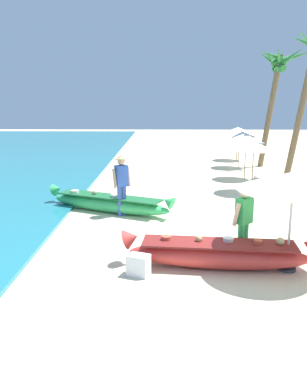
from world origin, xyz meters
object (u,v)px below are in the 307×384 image
at_px(boat_red_foreground, 218,254).
at_px(boat_green_midground, 109,203).
at_px(patio_umbrella_large, 293,181).
at_px(cooler_box, 139,265).
at_px(person_tourist_customer, 244,219).
at_px(palm_tree_tall_inland, 278,71).
at_px(person_vendor_hatted, 121,180).

distance_m(boat_red_foreground, boat_green_midground, 5.12).
distance_m(patio_umbrella_large, cooler_box, 3.46).
bearing_deg(boat_red_foreground, person_tourist_customer, 39.12).
xyz_separation_m(boat_red_foreground, cooler_box, (-1.63, -0.40, -0.09)).
height_order(patio_umbrella_large, palm_tree_tall_inland, palm_tree_tall_inland).
xyz_separation_m(boat_red_foreground, boat_green_midground, (-2.80, 4.28, -0.02)).
relative_size(boat_red_foreground, cooler_box, 9.54).
bearing_deg(person_tourist_customer, person_vendor_hatted, 130.95).
xyz_separation_m(person_tourist_customer, palm_tree_tall_inland, (4.05, 12.89, 3.94)).
xyz_separation_m(boat_red_foreground, palm_tree_tall_inland, (4.64, 13.36, 4.55)).
distance_m(person_vendor_hatted, palm_tree_tall_inland, 12.38).
xyz_separation_m(boat_red_foreground, person_vendor_hatted, (-2.36, 3.88, 0.78)).
bearing_deg(boat_red_foreground, cooler_box, -166.10).
relative_size(boat_red_foreground, person_tourist_customer, 2.52).
height_order(boat_green_midground, patio_umbrella_large, patio_umbrella_large).
bearing_deg(boat_green_midground, patio_umbrella_large, -46.12).
bearing_deg(person_tourist_customer, boat_red_foreground, -140.88).
bearing_deg(palm_tree_tall_inland, person_vendor_hatted, -126.45).
bearing_deg(palm_tree_tall_inland, boat_green_midground, -129.35).
bearing_deg(person_tourist_customer, cooler_box, -158.32).
height_order(person_tourist_customer, cooler_box, person_tourist_customer).
distance_m(person_vendor_hatted, patio_umbrella_large, 5.52).
relative_size(boat_green_midground, person_tourist_customer, 2.59).
bearing_deg(boat_red_foreground, boat_green_midground, 123.20).
xyz_separation_m(palm_tree_tall_inland, cooler_box, (-6.27, -13.77, -4.64)).
bearing_deg(patio_umbrella_large, cooler_box, -174.05).
relative_size(person_tourist_customer, cooler_box, 3.78).
height_order(person_vendor_hatted, palm_tree_tall_inland, palm_tree_tall_inland).
xyz_separation_m(person_vendor_hatted, person_tourist_customer, (2.95, -3.40, -0.18)).
distance_m(boat_green_midground, patio_umbrella_large, 6.26).
bearing_deg(person_vendor_hatted, palm_tree_tall_inland, 53.55).
relative_size(boat_green_midground, person_vendor_hatted, 2.23).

